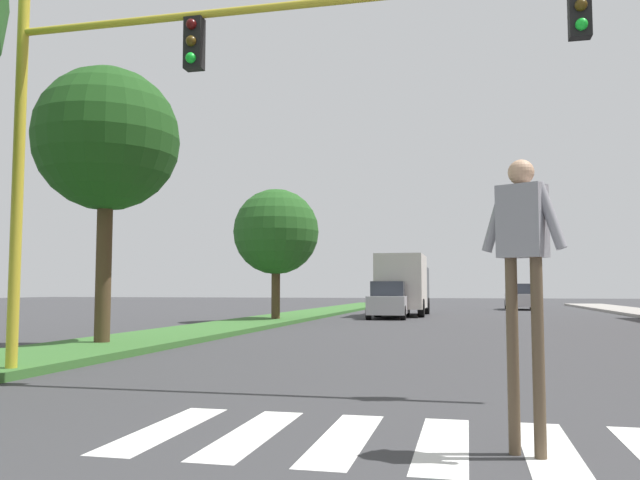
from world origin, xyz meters
The scene contains 10 objects.
ground_plane centered at (0.00, 30.00, 0.00)m, with size 140.00×140.00×0.00m, color #38383A.
crosswalk centered at (0.00, 7.92, 0.00)m, with size 6.75×2.20×0.01m.
median_strip centered at (-8.33, 28.00, 0.07)m, with size 2.86×64.00×0.15m, color #386B2D.
tree_mid centered at (-8.54, 15.53, 4.92)m, with size 3.42×3.42×6.51m.
tree_far centered at (-8.01, 27.75, 3.77)m, with size 3.58×3.58×5.42m.
traffic_light_gantry centered at (-4.16, 10.79, 4.41)m, with size 10.10×0.30×6.00m.
pedestrian_performer centered at (0.25, 7.63, 1.66)m, with size 0.70×0.42×2.49m.
sedan_midblock centered at (-3.86, 32.42, 0.80)m, with size 1.93×4.43×1.73m.
sedan_distant centered at (3.17, 47.11, 0.80)m, with size 2.04×4.60×1.73m.
truck_box_delivery centered at (-3.48, 35.68, 1.63)m, with size 2.40×6.20×3.10m.
Camera 1 is at (-0.21, 1.93, 1.39)m, focal length 36.19 mm.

